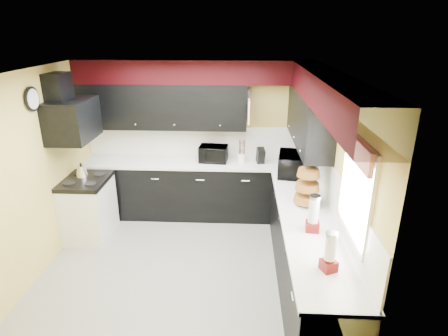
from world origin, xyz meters
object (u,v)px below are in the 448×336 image
microwave (292,164)px  kettle (82,171)px  knife_block (261,156)px  toaster_oven (213,154)px  utensil_crock (242,158)px

microwave → kettle: 3.05m
microwave → knife_block: 0.63m
microwave → kettle: microwave is taller
toaster_oven → microwave: (1.18, -0.50, 0.03)m
utensil_crock → microwave: bearing=-32.7°
microwave → kettle: (-3.04, -0.16, -0.10)m
knife_block → kettle: 2.68m
microwave → utensil_crock: (-0.73, 0.47, -0.09)m
toaster_oven → microwave: microwave is taller
utensil_crock → kettle: bearing=-164.8°
knife_block → kettle: knife_block is taller
kettle → toaster_oven: bearing=19.7°
microwave → utensil_crock: size_ratio=4.03×
toaster_oven → utensil_crock: toaster_oven is taller
utensil_crock → knife_block: size_ratio=0.58×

